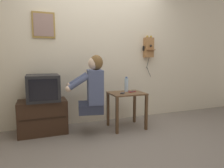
% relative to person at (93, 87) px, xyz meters
% --- Properties ---
extents(ground_plane, '(14.00, 14.00, 0.00)m').
position_rel_person_xyz_m(ground_plane, '(0.26, -0.50, -0.73)').
color(ground_plane, slate).
extents(wall_back, '(6.80, 0.05, 2.55)m').
position_rel_person_xyz_m(wall_back, '(0.26, 0.59, 0.54)').
color(wall_back, beige).
rests_on(wall_back, ground_plane).
extents(side_table, '(0.56, 0.46, 0.60)m').
position_rel_person_xyz_m(side_table, '(0.59, 0.05, -0.26)').
color(side_table, brown).
rests_on(side_table, ground_plane).
extents(person, '(0.61, 0.51, 0.87)m').
position_rel_person_xyz_m(person, '(0.00, 0.00, 0.00)').
color(person, '#2D3347').
rests_on(person, ground_plane).
extents(tv_stand, '(0.72, 0.43, 0.52)m').
position_rel_person_xyz_m(tv_stand, '(-0.73, 0.28, -0.47)').
color(tv_stand, '#382316').
rests_on(tv_stand, ground_plane).
extents(television, '(0.47, 0.48, 0.39)m').
position_rel_person_xyz_m(television, '(-0.71, 0.26, -0.02)').
color(television, '#232326').
rests_on(television, tv_stand).
extents(wall_phone_antique, '(0.22, 0.19, 0.79)m').
position_rel_person_xyz_m(wall_phone_antique, '(1.26, 0.50, 0.64)').
color(wall_phone_antique, '#9E6B3D').
extents(framed_picture, '(0.35, 0.03, 0.41)m').
position_rel_person_xyz_m(framed_picture, '(-0.65, 0.55, 0.95)').
color(framed_picture, olive).
extents(cell_phone_held, '(0.12, 0.14, 0.01)m').
position_rel_person_xyz_m(cell_phone_held, '(0.49, -0.01, -0.13)').
color(cell_phone_held, black).
rests_on(cell_phone_held, side_table).
extents(cell_phone_spare, '(0.14, 0.10, 0.01)m').
position_rel_person_xyz_m(cell_phone_spare, '(0.70, 0.07, -0.13)').
color(cell_phone_spare, maroon).
rests_on(cell_phone_spare, side_table).
extents(water_bottle, '(0.06, 0.06, 0.25)m').
position_rel_person_xyz_m(water_bottle, '(0.63, 0.15, -0.02)').
color(water_bottle, '#ADC6DB').
rests_on(water_bottle, side_table).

